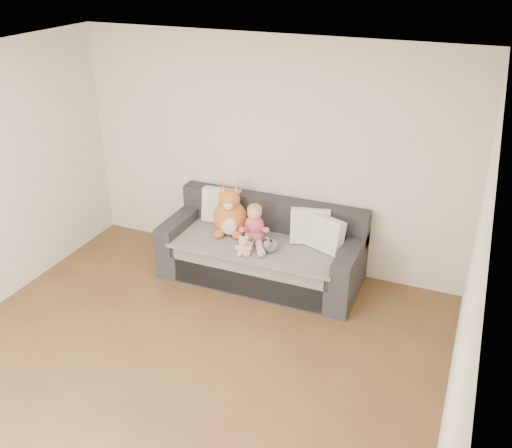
{
  "coord_description": "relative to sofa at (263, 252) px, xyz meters",
  "views": [
    {
      "loc": [
        2.18,
        -3.1,
        3.43
      ],
      "look_at": [
        0.11,
        1.87,
        0.75
      ],
      "focal_mm": 40.0,
      "sensor_mm": 36.0,
      "label": 1
    }
  ],
  "objects": [
    {
      "name": "cushion_right_front",
      "position": [
        0.7,
        0.05,
        0.35
      ],
      "size": [
        0.44,
        0.32,
        0.38
      ],
      "rotation": [
        0.0,
        0.0,
        -0.39
      ],
      "color": "silver",
      "rests_on": "sofa"
    },
    {
      "name": "toddler",
      "position": [
        -0.04,
        -0.13,
        0.36
      ],
      "size": [
        0.34,
        0.47,
        0.46
      ],
      "rotation": [
        0.0,
        0.0,
        0.38
      ],
      "color": "#F15576",
      "rests_on": "sofa"
    },
    {
      "name": "teddy_bear",
      "position": [
        -0.05,
        -0.4,
        0.26
      ],
      "size": [
        0.18,
        0.14,
        0.24
      ],
      "rotation": [
        0.0,
        0.0,
        0.27
      ],
      "color": "#D2AD91",
      "rests_on": "sofa"
    },
    {
      "name": "plush_cow",
      "position": [
        0.18,
        -0.22,
        0.24
      ],
      "size": [
        0.15,
        0.23,
        0.18
      ],
      "rotation": [
        0.0,
        0.0,
        -0.06
      ],
      "color": "white",
      "rests_on": "sofa"
    },
    {
      "name": "sippy_cup",
      "position": [
        -0.07,
        -0.2,
        0.23
      ],
      "size": [
        0.12,
        0.07,
        0.13
      ],
      "rotation": [
        0.0,
        0.0,
        -0.03
      ],
      "color": "#473490",
      "rests_on": "sofa"
    },
    {
      "name": "plush_cat",
      "position": [
        -0.4,
        0.01,
        0.38
      ],
      "size": [
        0.48,
        0.46,
        0.6
      ],
      "rotation": [
        0.0,
        0.0,
        0.28
      ],
      "color": "#C9702C",
      "rests_on": "sofa"
    },
    {
      "name": "sofa",
      "position": [
        0.0,
        0.0,
        0.0
      ],
      "size": [
        2.2,
        0.94,
        0.85
      ],
      "color": "#27272C",
      "rests_on": "ground"
    },
    {
      "name": "cushion_left",
      "position": [
        -0.62,
        0.25,
        0.36
      ],
      "size": [
        0.46,
        0.24,
        0.42
      ],
      "rotation": [
        0.0,
        0.0,
        0.1
      ],
      "color": "silver",
      "rests_on": "sofa"
    },
    {
      "name": "room_shell",
      "position": [
        -0.11,
        -1.64,
        0.99
      ],
      "size": [
        5.0,
        5.0,
        5.0
      ],
      "color": "brown",
      "rests_on": "ground"
    },
    {
      "name": "cushion_right_back",
      "position": [
        0.49,
        0.15,
        0.36
      ],
      "size": [
        0.46,
        0.3,
        0.4
      ],
      "rotation": [
        0.0,
        0.0,
        0.29
      ],
      "color": "silver",
      "rests_on": "sofa"
    }
  ]
}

